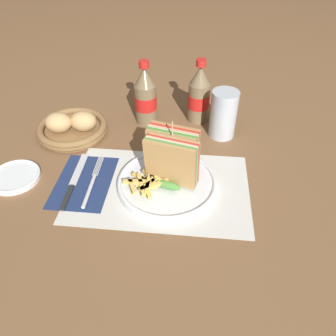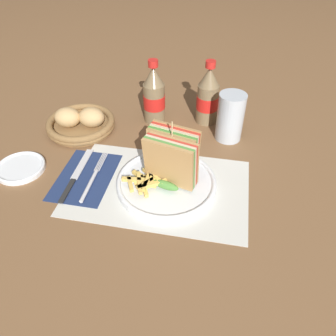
# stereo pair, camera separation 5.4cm
# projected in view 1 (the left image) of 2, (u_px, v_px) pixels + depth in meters

# --- Properties ---
(ground_plane) EXTENTS (4.00, 4.00, 0.00)m
(ground_plane) POSITION_uv_depth(u_px,v_px,m) (178.00, 195.00, 0.77)
(ground_plane) COLOR brown
(placemat) EXTENTS (0.43, 0.27, 0.00)m
(placemat) POSITION_uv_depth(u_px,v_px,m) (159.00, 187.00, 0.79)
(placemat) COLOR silver
(placemat) RESTS_ON ground_plane
(plate_main) EXTENTS (0.24, 0.24, 0.02)m
(plate_main) POSITION_uv_depth(u_px,v_px,m) (167.00, 183.00, 0.79)
(plate_main) COLOR white
(plate_main) RESTS_ON ground_plane
(club_sandwich) EXTENTS (0.13, 0.12, 0.16)m
(club_sandwich) POSITION_uv_depth(u_px,v_px,m) (172.00, 158.00, 0.76)
(club_sandwich) COLOR tan
(club_sandwich) RESTS_ON plate_main
(fries_pile) EXTENTS (0.11, 0.10, 0.02)m
(fries_pile) POSITION_uv_depth(u_px,v_px,m) (146.00, 182.00, 0.76)
(fries_pile) COLOR #E0B756
(fries_pile) RESTS_ON plate_main
(napkin) EXTENTS (0.13, 0.20, 0.00)m
(napkin) POSITION_uv_depth(u_px,v_px,m) (84.00, 181.00, 0.81)
(napkin) COLOR navy
(napkin) RESTS_ON ground_plane
(fork) EXTENTS (0.02, 0.18, 0.01)m
(fork) POSITION_uv_depth(u_px,v_px,m) (91.00, 185.00, 0.79)
(fork) COLOR silver
(fork) RESTS_ON napkin
(knife) EXTENTS (0.02, 0.20, 0.00)m
(knife) POSITION_uv_depth(u_px,v_px,m) (74.00, 180.00, 0.80)
(knife) COLOR black
(knife) RESTS_ON napkin
(coke_bottle_near) EXTENTS (0.07, 0.07, 0.19)m
(coke_bottle_near) POSITION_uv_depth(u_px,v_px,m) (146.00, 97.00, 0.97)
(coke_bottle_near) COLOR #7A6647
(coke_bottle_near) RESTS_ON ground_plane
(coke_bottle_far) EXTENTS (0.07, 0.07, 0.19)m
(coke_bottle_far) POSITION_uv_depth(u_px,v_px,m) (199.00, 95.00, 0.97)
(coke_bottle_far) COLOR #7A6647
(coke_bottle_far) RESTS_ON ground_plane
(glass_near) EXTENTS (0.08, 0.08, 0.14)m
(glass_near) POSITION_uv_depth(u_px,v_px,m) (223.00, 114.00, 0.92)
(glass_near) COLOR silver
(glass_near) RESTS_ON ground_plane
(bread_basket) EXTENTS (0.20, 0.20, 0.07)m
(bread_basket) POSITION_uv_depth(u_px,v_px,m) (72.00, 127.00, 0.95)
(bread_basket) COLOR olive
(bread_basket) RESTS_ON ground_plane
(side_saucer) EXTENTS (0.12, 0.12, 0.01)m
(side_saucer) POSITION_uv_depth(u_px,v_px,m) (15.00, 177.00, 0.81)
(side_saucer) COLOR white
(side_saucer) RESTS_ON ground_plane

